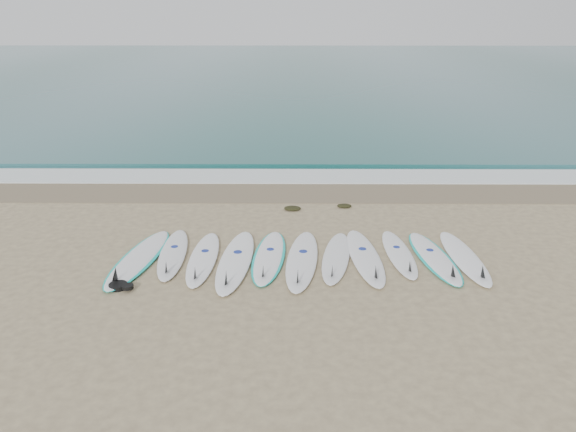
{
  "coord_description": "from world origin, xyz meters",
  "views": [
    {
      "loc": [
        -0.2,
        -9.89,
        4.62
      ],
      "look_at": [
        -0.28,
        1.28,
        0.4
      ],
      "focal_mm": 35.0,
      "sensor_mm": 36.0,
      "label": 1
    }
  ],
  "objects_px": {
    "surfboard_0": "(138,259)",
    "leash_coil": "(120,286)",
    "surfboard_5": "(302,260)",
    "surfboard_10": "(465,258)"
  },
  "relations": [
    {
      "from": "surfboard_0",
      "to": "surfboard_5",
      "type": "height_order",
      "value": "surfboard_5"
    },
    {
      "from": "surfboard_5",
      "to": "surfboard_10",
      "type": "xyz_separation_m",
      "value": [
        3.15,
        0.14,
        -0.0
      ]
    },
    {
      "from": "leash_coil",
      "to": "surfboard_0",
      "type": "bearing_deg",
      "value": 88.82
    },
    {
      "from": "surfboard_10",
      "to": "leash_coil",
      "type": "xyz_separation_m",
      "value": [
        -6.32,
        -1.18,
        -0.01
      ]
    },
    {
      "from": "surfboard_10",
      "to": "surfboard_0",
      "type": "bearing_deg",
      "value": 177.69
    },
    {
      "from": "surfboard_0",
      "to": "leash_coil",
      "type": "xyz_separation_m",
      "value": [
        -0.02,
        -1.11,
        -0.0
      ]
    },
    {
      "from": "surfboard_5",
      "to": "surfboard_10",
      "type": "bearing_deg",
      "value": 7.86
    },
    {
      "from": "surfboard_10",
      "to": "leash_coil",
      "type": "relative_size",
      "value": 5.63
    },
    {
      "from": "surfboard_0",
      "to": "leash_coil",
      "type": "height_order",
      "value": "surfboard_0"
    },
    {
      "from": "surfboard_0",
      "to": "surfboard_10",
      "type": "xyz_separation_m",
      "value": [
        6.29,
        0.06,
        0.0
      ]
    }
  ]
}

